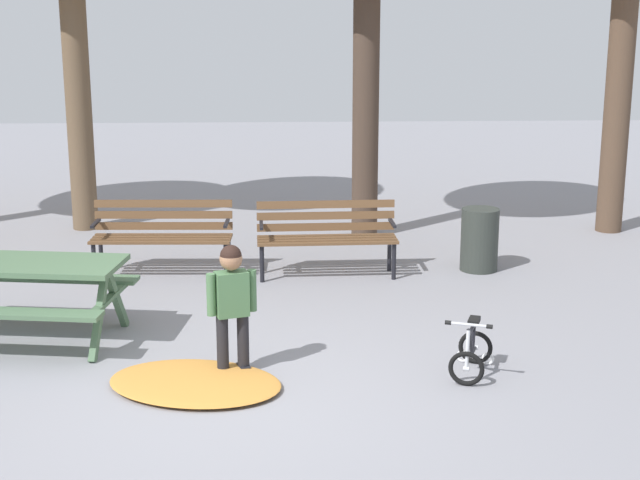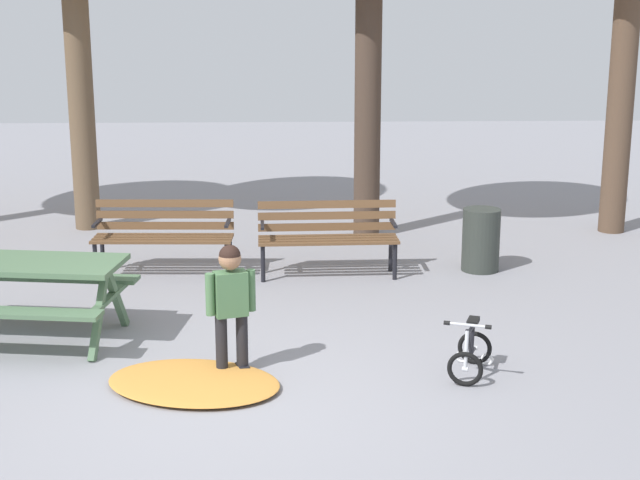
% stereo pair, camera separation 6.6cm
% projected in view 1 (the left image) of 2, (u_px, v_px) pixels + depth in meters
% --- Properties ---
extents(ground, '(36.00, 36.00, 0.00)m').
position_uv_depth(ground, '(221.00, 405.00, 7.54)').
color(ground, gray).
extents(picnic_table, '(1.97, 1.58, 0.79)m').
position_uv_depth(picnic_table, '(24.00, 280.00, 8.83)').
color(picnic_table, '#4C6B4C').
rests_on(picnic_table, ground).
extents(park_bench_far_left, '(1.62, 0.52, 0.85)m').
position_uv_depth(park_bench_far_left, '(162.00, 231.00, 11.04)').
color(park_bench_far_left, brown).
rests_on(park_bench_far_left, ground).
extents(park_bench_left, '(1.61, 0.50, 0.85)m').
position_uv_depth(park_bench_left, '(327.00, 232.00, 11.00)').
color(park_bench_left, brown).
rests_on(park_bench_left, ground).
extents(child_standing, '(0.41, 0.24, 1.13)m').
position_uv_depth(child_standing, '(232.00, 298.00, 8.02)').
color(child_standing, black).
rests_on(child_standing, ground).
extents(kids_bicycle, '(0.51, 0.63, 0.54)m').
position_uv_depth(kids_bicycle, '(471.00, 352.00, 8.11)').
color(kids_bicycle, black).
rests_on(kids_bicycle, ground).
extents(leaf_pile, '(1.69, 1.40, 0.07)m').
position_uv_depth(leaf_pile, '(195.00, 383.00, 7.88)').
color(leaf_pile, '#C68438').
rests_on(leaf_pile, ground).
extents(trash_bin, '(0.44, 0.44, 0.74)m').
position_uv_depth(trash_bin, '(480.00, 240.00, 11.22)').
color(trash_bin, '#2D332D').
rests_on(trash_bin, ground).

